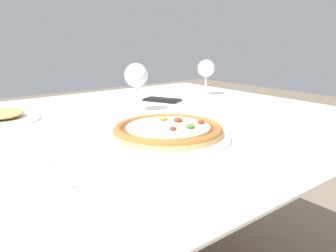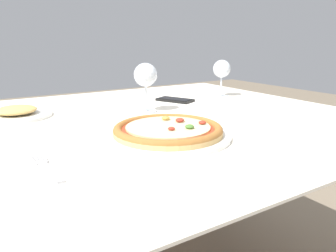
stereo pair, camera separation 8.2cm
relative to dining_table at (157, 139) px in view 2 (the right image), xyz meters
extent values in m
cube|color=brown|center=(0.00, 0.00, 0.05)|extent=(1.20, 1.07, 0.04)
cube|color=white|center=(0.00, 0.00, 0.07)|extent=(1.30, 1.17, 0.01)
cylinder|color=brown|center=(0.54, 0.47, -0.30)|extent=(0.06, 0.06, 0.66)
cylinder|color=white|center=(-0.08, -0.21, 0.08)|extent=(0.32, 0.32, 0.01)
cylinder|color=#E0B26B|center=(-0.08, -0.21, 0.09)|extent=(0.28, 0.28, 0.01)
torus|color=#A3662D|center=(-0.08, -0.21, 0.09)|extent=(0.28, 0.28, 0.02)
cylinder|color=#BC381E|center=(-0.08, -0.21, 0.10)|extent=(0.23, 0.23, 0.00)
cylinder|color=beige|center=(-0.08, -0.21, 0.10)|extent=(0.21, 0.21, 0.00)
ellipsoid|color=#A83323|center=(0.00, -0.24, 0.11)|extent=(0.02, 0.02, 0.01)
ellipsoid|color=#A83323|center=(-0.04, -0.19, 0.11)|extent=(0.02, 0.02, 0.01)
ellipsoid|color=#4C7A33|center=(-0.05, -0.25, 0.11)|extent=(0.02, 0.02, 0.01)
ellipsoid|color=#BC9342|center=(-0.06, -0.15, 0.11)|extent=(0.02, 0.02, 0.01)
ellipsoid|color=#A83323|center=(-0.10, -0.24, 0.11)|extent=(0.02, 0.02, 0.01)
cube|color=silver|center=(-0.39, -0.29, 0.07)|extent=(0.02, 0.11, 0.00)
cube|color=silver|center=(-0.40, -0.22, 0.07)|extent=(0.02, 0.02, 0.00)
cube|color=silver|center=(-0.41, -0.20, 0.07)|extent=(0.01, 0.05, 0.00)
cube|color=silver|center=(-0.40, -0.20, 0.07)|extent=(0.01, 0.05, 0.00)
cube|color=silver|center=(-0.40, -0.20, 0.07)|extent=(0.01, 0.05, 0.00)
cube|color=silver|center=(-0.39, -0.19, 0.07)|extent=(0.01, 0.05, 0.00)
cylinder|color=silver|center=(0.01, 0.09, 0.07)|extent=(0.07, 0.07, 0.00)
cylinder|color=silver|center=(0.01, 0.09, 0.12)|extent=(0.01, 0.01, 0.09)
sphere|color=silver|center=(0.01, 0.09, 0.20)|extent=(0.08, 0.08, 0.08)
cylinder|color=silver|center=(0.43, 0.19, 0.07)|extent=(0.07, 0.07, 0.00)
cylinder|color=silver|center=(0.43, 0.19, 0.12)|extent=(0.01, 0.01, 0.08)
sphere|color=silver|center=(0.43, 0.19, 0.19)|extent=(0.07, 0.07, 0.07)
cube|color=black|center=(0.20, 0.20, 0.08)|extent=(0.12, 0.16, 0.01)
cube|color=black|center=(0.20, 0.20, 0.08)|extent=(0.11, 0.14, 0.00)
cylinder|color=white|center=(-0.38, 0.24, 0.08)|extent=(0.22, 0.22, 0.01)
ellipsoid|color=tan|center=(-0.38, 0.24, 0.10)|extent=(0.13, 0.13, 0.03)
camera|label=1|loc=(-0.57, -0.83, 0.32)|focal=35.00mm
camera|label=2|loc=(-0.51, -0.88, 0.32)|focal=35.00mm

